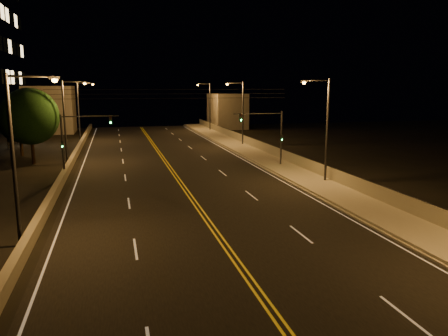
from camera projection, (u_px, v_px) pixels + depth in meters
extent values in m
cube|color=black|center=(191.00, 198.00, 32.10)|extent=(18.00, 120.00, 0.02)
cube|color=gray|center=(325.00, 188.00, 34.68)|extent=(3.60, 120.00, 0.30)
cube|color=gray|center=(303.00, 190.00, 34.24)|extent=(0.14, 120.00, 0.15)
cube|color=gray|center=(344.00, 179.00, 34.95)|extent=(0.30, 120.00, 1.00)
cube|color=gray|center=(50.00, 201.00, 29.70)|extent=(0.45, 120.00, 0.74)
cube|color=gray|center=(227.00, 111.00, 86.03)|extent=(6.00, 10.00, 6.70)
cube|color=gray|center=(50.00, 110.00, 76.51)|extent=(8.00, 8.00, 8.16)
cylinder|color=black|center=(345.00, 172.00, 34.86)|extent=(0.06, 120.00, 0.06)
cube|color=silver|center=(68.00, 205.00, 30.03)|extent=(0.12, 116.00, 0.00)
cube|color=silver|center=(299.00, 191.00, 34.17)|extent=(0.12, 116.00, 0.00)
cube|color=gold|center=(189.00, 198.00, 32.07)|extent=(0.12, 116.00, 0.00)
cube|color=gold|center=(193.00, 197.00, 32.14)|extent=(0.12, 116.00, 0.00)
cube|color=silver|center=(135.00, 249.00, 21.97)|extent=(0.12, 3.00, 0.00)
cube|color=silver|center=(129.00, 203.00, 30.54)|extent=(0.12, 3.00, 0.00)
cube|color=silver|center=(125.00, 178.00, 39.12)|extent=(0.12, 3.00, 0.00)
cube|color=silver|center=(123.00, 161.00, 47.70)|extent=(0.12, 3.00, 0.00)
cube|color=silver|center=(121.00, 150.00, 56.28)|extent=(0.12, 3.00, 0.00)
cube|color=silver|center=(120.00, 141.00, 64.86)|extent=(0.12, 3.00, 0.00)
cube|color=silver|center=(119.00, 135.00, 73.43)|extent=(0.12, 3.00, 0.00)
cube|color=silver|center=(118.00, 130.00, 82.01)|extent=(0.12, 3.00, 0.00)
cube|color=silver|center=(405.00, 315.00, 15.55)|extent=(0.12, 3.00, 0.00)
cube|color=silver|center=(301.00, 234.00, 24.13)|extent=(0.12, 3.00, 0.00)
cube|color=silver|center=(251.00, 195.00, 32.71)|extent=(0.12, 3.00, 0.00)
cube|color=silver|center=(222.00, 173.00, 41.29)|extent=(0.12, 3.00, 0.00)
cube|color=silver|center=(204.00, 158.00, 49.86)|extent=(0.12, 3.00, 0.00)
cube|color=silver|center=(190.00, 147.00, 58.44)|extent=(0.12, 3.00, 0.00)
cube|color=silver|center=(180.00, 140.00, 67.02)|extent=(0.12, 3.00, 0.00)
cube|color=silver|center=(172.00, 134.00, 75.60)|extent=(0.12, 3.00, 0.00)
cube|color=silver|center=(166.00, 129.00, 84.18)|extent=(0.12, 3.00, 0.00)
cylinder|color=#2D2D33|center=(327.00, 132.00, 36.04)|extent=(0.20, 0.20, 8.70)
cylinder|color=#2D2D33|center=(317.00, 80.00, 35.01)|extent=(2.20, 0.12, 0.12)
cube|color=#2D2D33|center=(304.00, 81.00, 34.76)|extent=(0.50, 0.25, 0.14)
sphere|color=#FF9E2D|center=(304.00, 82.00, 34.77)|extent=(0.28, 0.28, 0.28)
cylinder|color=#2D2D33|center=(243.00, 114.00, 59.28)|extent=(0.20, 0.20, 8.70)
cylinder|color=#2D2D33|center=(235.00, 83.00, 58.24)|extent=(2.20, 0.12, 0.12)
cube|color=#2D2D33|center=(227.00, 83.00, 57.99)|extent=(0.50, 0.25, 0.14)
sphere|color=#FF9E2D|center=(227.00, 84.00, 58.01)|extent=(0.28, 0.28, 0.28)
cylinder|color=#2D2D33|center=(210.00, 107.00, 79.29)|extent=(0.20, 0.20, 8.70)
cylinder|color=#2D2D33|center=(204.00, 84.00, 78.25)|extent=(2.20, 0.12, 0.12)
cube|color=#2D2D33|center=(198.00, 84.00, 78.00)|extent=(0.50, 0.25, 0.14)
sphere|color=#FF9E2D|center=(198.00, 85.00, 78.02)|extent=(0.28, 0.28, 0.28)
cylinder|color=#2D2D33|center=(13.00, 162.00, 21.66)|extent=(0.20, 0.20, 8.70)
cylinder|color=#2D2D33|center=(30.00, 76.00, 21.16)|extent=(2.20, 0.12, 0.12)
cube|color=#2D2D33|center=(55.00, 78.00, 21.43)|extent=(0.50, 0.25, 0.14)
sphere|color=#FF9E2D|center=(55.00, 80.00, 21.45)|extent=(0.28, 0.28, 0.28)
cylinder|color=#2D2D33|center=(65.00, 123.00, 45.01)|extent=(0.20, 0.20, 8.70)
cylinder|color=#2D2D33|center=(73.00, 82.00, 44.50)|extent=(2.20, 0.12, 0.12)
cube|color=#2D2D33|center=(85.00, 82.00, 44.78)|extent=(0.50, 0.25, 0.14)
sphere|color=#FF9E2D|center=(85.00, 83.00, 44.80)|extent=(0.28, 0.28, 0.28)
cylinder|color=#2D2D33|center=(79.00, 112.00, 63.83)|extent=(0.20, 0.20, 8.70)
cylinder|color=#2D2D33|center=(85.00, 83.00, 63.32)|extent=(2.20, 0.12, 0.12)
cube|color=#2D2D33|center=(93.00, 84.00, 63.60)|extent=(0.50, 0.25, 0.14)
sphere|color=#FF9E2D|center=(93.00, 84.00, 63.62)|extent=(0.28, 0.28, 0.28)
cylinder|color=#2D2D33|center=(281.00, 139.00, 43.89)|extent=(0.18, 0.18, 5.64)
cylinder|color=#2D2D33|center=(258.00, 114.00, 42.81)|extent=(5.00, 0.10, 0.10)
cube|color=black|center=(241.00, 118.00, 42.45)|extent=(0.28, 0.18, 0.80)
sphere|color=#19FF4C|center=(241.00, 120.00, 42.39)|extent=(0.14, 0.14, 0.14)
cube|color=black|center=(282.00, 138.00, 43.71)|extent=(0.22, 0.14, 0.55)
cylinder|color=#2D2D33|center=(63.00, 146.00, 38.89)|extent=(0.18, 0.18, 5.64)
cylinder|color=#2D2D33|center=(90.00, 116.00, 39.01)|extent=(5.00, 0.10, 0.10)
cube|color=black|center=(111.00, 120.00, 39.49)|extent=(0.28, 0.18, 0.80)
sphere|color=#19FF4C|center=(111.00, 123.00, 39.43)|extent=(0.14, 0.14, 0.14)
cube|color=black|center=(62.00, 144.00, 38.71)|extent=(0.22, 0.14, 0.55)
cylinder|color=black|center=(172.00, 98.00, 39.87)|extent=(22.00, 0.03, 0.03)
cylinder|color=black|center=(172.00, 94.00, 39.80)|extent=(22.00, 0.03, 0.03)
cylinder|color=black|center=(172.00, 89.00, 39.73)|extent=(22.00, 0.03, 0.03)
cylinder|color=black|center=(33.00, 151.00, 45.82)|extent=(0.36, 0.36, 2.78)
sphere|color=black|center=(30.00, 116.00, 45.15)|extent=(5.87, 5.87, 5.87)
cylinder|color=black|center=(21.00, 147.00, 51.31)|extent=(0.36, 0.36, 2.20)
sphere|color=black|center=(19.00, 122.00, 50.78)|extent=(4.65, 4.65, 4.65)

